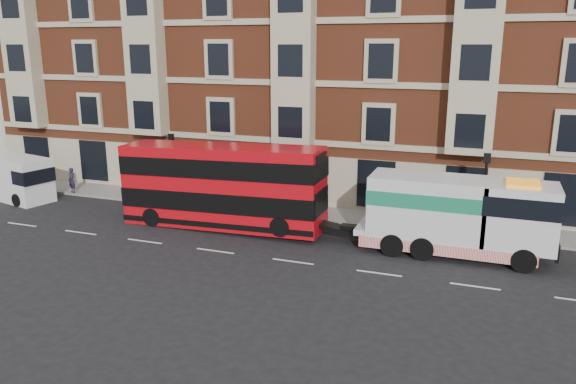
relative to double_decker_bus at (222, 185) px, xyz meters
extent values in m
plane|color=black|center=(1.27, -3.43, -2.39)|extent=(120.00, 120.00, 0.00)
cube|color=slate|center=(1.27, 4.07, -2.32)|extent=(90.00, 3.00, 0.15)
cube|color=brown|center=(1.77, 11.57, 6.61)|extent=(45.00, 12.00, 18.00)
cylinder|color=black|center=(-4.73, 2.77, -0.24)|extent=(0.14, 0.14, 4.00)
cube|color=black|center=(-4.73, 2.77, 1.86)|extent=(0.35, 0.15, 0.50)
cylinder|color=black|center=(13.27, 2.77, -0.24)|extent=(0.14, 0.14, 4.00)
cube|color=black|center=(13.27, 2.77, 1.86)|extent=(0.35, 0.15, 0.50)
cube|color=red|center=(0.00, 0.00, -0.06)|extent=(11.11, 2.48, 4.36)
cube|color=black|center=(0.00, 0.00, -0.70)|extent=(11.15, 2.54, 1.04)
cube|color=black|center=(0.00, 0.00, 1.08)|extent=(11.15, 2.54, 0.99)
cylinder|color=black|center=(-3.77, -1.12, -1.87)|extent=(1.03, 0.32, 1.03)
cylinder|color=black|center=(-3.77, 1.12, -1.87)|extent=(1.03, 0.32, 1.03)
cylinder|color=black|center=(3.77, -1.12, -1.58)|extent=(1.03, 0.32, 1.03)
cylinder|color=black|center=(3.77, 1.12, -1.58)|extent=(1.03, 0.32, 1.03)
cube|color=silver|center=(12.00, 0.00, -1.45)|extent=(8.92, 2.28, 0.30)
cube|color=silver|center=(14.88, 0.00, -0.16)|extent=(3.17, 2.48, 2.88)
cube|color=silver|center=(10.81, 0.00, -0.11)|extent=(5.35, 2.48, 2.88)
cube|color=#197451|center=(10.81, 0.00, 0.39)|extent=(5.40, 2.52, 0.69)
cube|color=red|center=(11.80, 0.00, -1.80)|extent=(7.93, 2.54, 0.55)
cylinder|color=black|center=(15.17, -1.12, -1.85)|extent=(1.09, 0.35, 1.09)
cylinder|color=black|center=(15.17, 1.12, -1.85)|extent=(1.09, 0.35, 1.09)
cylinder|color=black|center=(10.81, -1.12, -1.85)|extent=(1.09, 0.40, 1.09)
cylinder|color=black|center=(10.81, 1.12, -1.85)|extent=(1.09, 0.40, 1.09)
cylinder|color=black|center=(9.42, -1.12, -1.85)|extent=(1.09, 0.40, 1.09)
cylinder|color=black|center=(9.42, 1.12, -1.85)|extent=(1.09, 0.40, 1.09)
cube|color=silver|center=(-15.20, 0.70, -1.00)|extent=(5.71, 3.31, 2.79)
cylinder|color=black|center=(-16.64, 2.08, -1.98)|extent=(0.85, 0.45, 0.81)
cylinder|color=black|center=(-13.76, -0.68, -1.98)|extent=(0.85, 0.45, 0.81)
cylinder|color=black|center=(-13.30, 1.30, -1.98)|extent=(0.85, 0.45, 0.81)
imported|color=#211A34|center=(-12.46, 2.72, -1.40)|extent=(0.71, 0.58, 1.68)
camera|label=1|loc=(13.36, -26.21, 7.30)|focal=35.00mm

